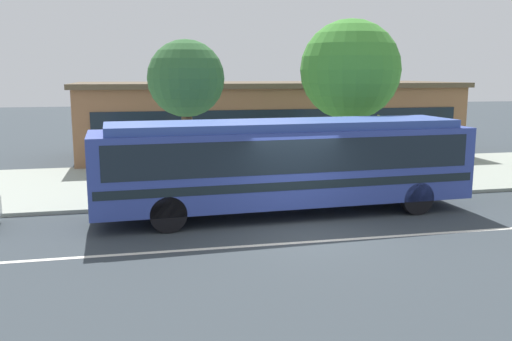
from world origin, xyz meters
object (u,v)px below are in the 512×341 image
Objects in this scene: transit_bus at (286,160)px; pedestrian_standing_by_tree at (387,156)px; pedestrian_walking_along_curb at (325,163)px; street_tree_near_stop at (186,80)px; bus_stop_sign at (378,143)px; street_tree_mid_block at (350,70)px; pedestrian_waiting_near_sign at (226,163)px.

transit_bus is 6.13m from pedestrian_standing_by_tree.
pedestrian_standing_by_tree is at bearing 35.39° from transit_bus.
pedestrian_walking_along_curb is 5.76m from street_tree_near_stop.
pedestrian_standing_by_tree is 0.63× the size of bus_stop_sign.
pedestrian_standing_by_tree is 3.54m from street_tree_mid_block.
bus_stop_sign is at bearing -18.30° from street_tree_near_stop.
bus_stop_sign is at bearing -14.31° from pedestrian_waiting_near_sign.
pedestrian_standing_by_tree reaches higher than pedestrian_waiting_near_sign.
transit_bus is 2.16× the size of street_tree_near_stop.
pedestrian_waiting_near_sign is 6.01m from street_tree_mid_block.
street_tree_mid_block reaches higher than pedestrian_walking_along_curb.
street_tree_mid_block reaches higher than pedestrian_waiting_near_sign.
street_tree_mid_block is (1.47, 1.50, 3.28)m from pedestrian_walking_along_curb.
pedestrian_walking_along_curb is (2.22, 2.76, -0.61)m from transit_bus.
transit_bus is 4.28× the size of bus_stop_sign.
street_tree_mid_block is at bearing 1.49° from street_tree_near_stop.
pedestrian_standing_by_tree is (2.76, 0.78, 0.06)m from pedestrian_walking_along_curb.
pedestrian_walking_along_curb is 2.87m from pedestrian_standing_by_tree.
pedestrian_waiting_near_sign is 0.61× the size of bus_stop_sign.
pedestrian_standing_by_tree is 8.07m from street_tree_near_stop.
transit_bus is at bearing -144.61° from pedestrian_standing_by_tree.
street_tree_mid_block is (4.97, 0.97, 3.25)m from pedestrian_waiting_near_sign.
pedestrian_standing_by_tree is 0.28× the size of street_tree_mid_block.
street_tree_mid_block is (3.69, 4.26, 2.67)m from transit_bus.
pedestrian_waiting_near_sign is at bearing -32.61° from street_tree_near_stop.
pedestrian_walking_along_curb is at bearing -15.69° from street_tree_near_stop.
pedestrian_waiting_near_sign is 0.31× the size of street_tree_near_stop.
bus_stop_sign is 3.39m from street_tree_mid_block.
bus_stop_sign is 0.50× the size of street_tree_near_stop.
transit_bus reaches higher than pedestrian_waiting_near_sign.
street_tree_mid_block is (-0.18, 2.28, 2.50)m from bus_stop_sign.
pedestrian_waiting_near_sign is 3.27m from street_tree_near_stop.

